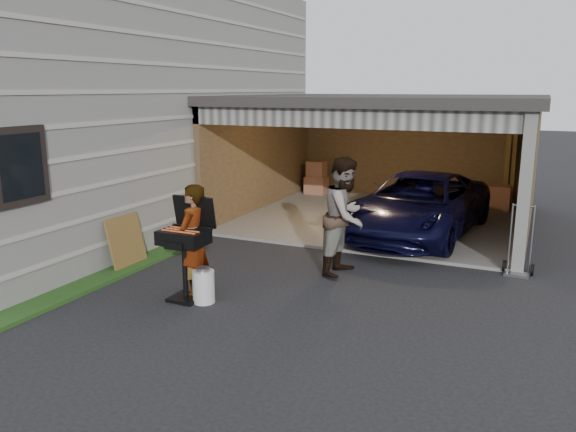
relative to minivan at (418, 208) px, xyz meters
name	(u,v)px	position (x,y,z in m)	size (l,w,h in m)	color
ground	(208,310)	(-1.86, -5.20, -0.64)	(80.00, 80.00, 0.00)	black
house	(80,102)	(-7.86, -1.20, 2.11)	(7.00, 11.00, 5.50)	#474744
groundcover_strip	(34,307)	(-4.11, -6.20, -0.61)	(0.50, 8.00, 0.06)	#193814
garage	(388,140)	(-1.10, 1.59, 1.23)	(6.80, 6.30, 2.90)	#605E59
minivan	(418,208)	(0.00, 0.00, 0.00)	(2.12, 4.59, 1.28)	black
woman	(193,241)	(-2.36, -4.77, 0.21)	(0.62, 0.41, 1.70)	#B0BFDD
man	(345,216)	(-0.64, -2.85, 0.35)	(0.96, 0.75, 1.97)	#432A1A
bbq_grill	(185,240)	(-2.36, -4.96, 0.26)	(0.68, 0.60, 1.51)	black
propane_tank	(204,287)	(-2.07, -4.97, -0.40)	(0.32, 0.32, 0.48)	silver
plywood_panel	(126,242)	(-4.20, -4.10, -0.19)	(0.04, 0.82, 0.92)	brown
hand_truck	(518,261)	(2.04, -1.72, -0.41)	(0.50, 0.38, 1.20)	gray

